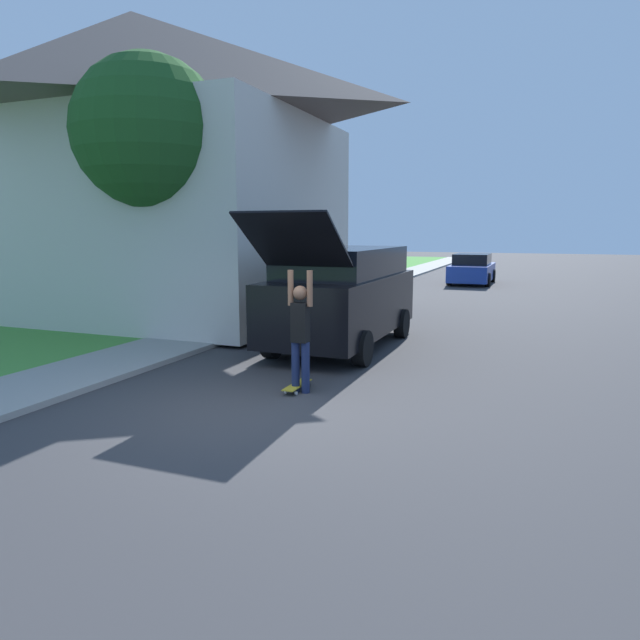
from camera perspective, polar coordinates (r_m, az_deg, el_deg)
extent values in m
plane|color=#333335|center=(8.30, -7.67, -8.83)|extent=(120.00, 120.00, 0.00)
cube|color=#478E38|center=(17.71, -20.88, 0.31)|extent=(10.00, 80.00, 0.08)
cube|color=gray|center=(15.11, -8.47, -0.56)|extent=(1.80, 80.00, 0.10)
cube|color=beige|center=(17.89, -17.48, 9.44)|extent=(10.54, 7.05, 5.44)
pyramid|color=#5B514C|center=(18.45, -18.15, 22.75)|extent=(11.34, 7.85, 3.07)
cylinder|color=brown|center=(13.61, -16.20, 6.02)|extent=(0.36, 0.36, 3.66)
sphere|color=#1E4C1E|center=(13.76, -16.72, 17.53)|extent=(3.34, 3.34, 3.34)
cube|color=black|center=(12.34, 2.28, 1.59)|extent=(1.97, 5.00, 1.21)
cube|color=black|center=(12.38, 2.50, 5.83)|extent=(1.81, 3.90, 0.60)
cylinder|color=black|center=(14.19, 0.76, 0.11)|extent=(0.24, 0.68, 0.68)
cylinder|color=black|center=(13.64, 8.18, -0.34)|extent=(0.24, 0.68, 0.68)
cylinder|color=black|center=(11.39, -4.82, -2.12)|extent=(0.24, 0.68, 0.68)
cylinder|color=black|center=(10.70, 4.27, -2.84)|extent=(0.24, 0.68, 0.68)
cube|color=black|center=(9.87, -2.64, 7.96)|extent=(1.73, 1.36, 0.97)
cube|color=navy|center=(28.11, 14.95, 4.64)|extent=(1.78, 4.17, 0.75)
cube|color=black|center=(27.97, 14.98, 5.90)|extent=(1.57, 2.17, 0.50)
cylinder|color=black|center=(29.48, 13.56, 4.42)|extent=(0.20, 0.62, 0.62)
cylinder|color=black|center=(29.29, 16.90, 4.26)|extent=(0.20, 0.62, 0.62)
cylinder|color=black|center=(27.01, 12.80, 4.06)|extent=(0.20, 0.62, 0.62)
cylinder|color=black|center=(26.80, 16.44, 3.88)|extent=(0.20, 0.62, 0.62)
cylinder|color=#192347|center=(9.00, -2.46, -4.69)|extent=(0.13, 0.13, 0.81)
cylinder|color=#192347|center=(8.93, -1.46, -4.79)|extent=(0.13, 0.13, 0.81)
cube|color=black|center=(8.82, -1.98, -0.25)|extent=(0.25, 0.20, 0.62)
sphere|color=brown|center=(8.76, -2.00, 2.73)|extent=(0.22, 0.22, 0.22)
cylinder|color=brown|center=(8.82, -2.96, 3.24)|extent=(0.09, 0.09, 0.55)
cylinder|color=brown|center=(8.69, -1.03, 3.16)|extent=(0.09, 0.09, 0.55)
cube|color=#A89323|center=(9.14, -2.29, -6.49)|extent=(0.19, 0.78, 0.02)
cylinder|color=silver|center=(9.41, -2.17, -6.44)|extent=(0.03, 0.06, 0.06)
cylinder|color=silver|center=(9.34, -1.19, -6.55)|extent=(0.03, 0.06, 0.06)
cylinder|color=silver|center=(8.98, -3.43, -7.20)|extent=(0.03, 0.06, 0.06)
cylinder|color=silver|center=(8.91, -2.41, -7.32)|extent=(0.03, 0.06, 0.06)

